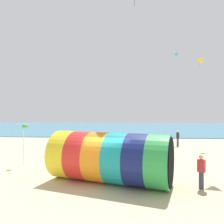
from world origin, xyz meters
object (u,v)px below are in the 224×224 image
at_px(bystander_near_water, 146,149).
at_px(bystander_mid_beach, 178,138).
at_px(kite_handler, 201,171).
at_px(beach_flag, 26,128).
at_px(giant_inflatable_tube, 110,157).
at_px(kite_yellow_delta, 199,59).
at_px(kite_cyan_parafoil, 176,54).

relative_size(bystander_near_water, bystander_mid_beach, 0.88).
distance_m(kite_handler, bystander_mid_beach, 13.58).
distance_m(bystander_mid_beach, beach_flag, 15.99).
bearing_deg(giant_inflatable_tube, bystander_near_water, 68.81).
bearing_deg(kite_handler, bystander_mid_beach, 82.16).
height_order(giant_inflatable_tube, kite_yellow_delta, kite_yellow_delta).
bearing_deg(bystander_mid_beach, beach_flag, -143.31).
distance_m(bystander_near_water, bystander_mid_beach, 7.63).
distance_m(kite_handler, bystander_near_water, 7.30).
xyz_separation_m(kite_yellow_delta, bystander_near_water, (-6.65, -7.46, -9.00)).
relative_size(bystander_mid_beach, beach_flag, 0.59).
height_order(giant_inflatable_tube, bystander_near_water, giant_inflatable_tube).
xyz_separation_m(bystander_mid_beach, beach_flag, (-12.75, -9.50, 1.75)).
relative_size(giant_inflatable_tube, kite_cyan_parafoil, 6.88).
xyz_separation_m(kite_cyan_parafoil, bystander_mid_beach, (-0.92, -5.13, -10.67)).
bearing_deg(kite_yellow_delta, kite_cyan_parafoil, 112.26).
distance_m(kite_cyan_parafoil, kite_yellow_delta, 4.83).
xyz_separation_m(kite_handler, beach_flag, (-10.89, 3.96, 1.77)).
bearing_deg(kite_handler, giant_inflatable_tube, 171.88).
bearing_deg(bystander_near_water, kite_yellow_delta, 48.32).
height_order(kite_handler, kite_cyan_parafoil, kite_cyan_parafoil).
xyz_separation_m(giant_inflatable_tube, beach_flag, (-6.27, 3.30, 1.30)).
xyz_separation_m(bystander_near_water, bystander_mid_beach, (4.03, 6.48, 0.12)).
bearing_deg(kite_yellow_delta, beach_flag, -145.71).
bearing_deg(giant_inflatable_tube, kite_handler, -8.12).
bearing_deg(bystander_near_water, giant_inflatable_tube, -111.19).
relative_size(kite_handler, kite_yellow_delta, 1.33).
bearing_deg(kite_handler, kite_yellow_delta, 72.79).
xyz_separation_m(bystander_near_water, beach_flag, (-8.72, -3.01, 1.87)).
relative_size(kite_cyan_parafoil, bystander_mid_beach, 0.58).
bearing_deg(bystander_mid_beach, giant_inflatable_tube, -116.84).
xyz_separation_m(giant_inflatable_tube, bystander_mid_beach, (6.47, 12.79, -0.45)).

